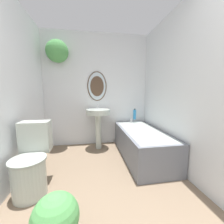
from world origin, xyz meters
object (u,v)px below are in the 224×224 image
object	(u,v)px
toilet	(32,163)
potted_plant	(56,221)
pedestal_sink	(98,118)
shampoo_bottle	(135,114)
bathtub	(142,143)

from	to	relation	value
toilet	potted_plant	size ratio (longest dim) A/B	1.74
pedestal_sink	shampoo_bottle	distance (m)	0.82
bathtub	potted_plant	size ratio (longest dim) A/B	3.26
toilet	bathtub	xyz separation A→B (m)	(1.60, 0.61, -0.09)
potted_plant	toilet	bearing A→B (deg)	120.18
shampoo_bottle	potted_plant	bearing A→B (deg)	-122.01
pedestal_sink	bathtub	world-z (taller)	pedestal_sink
pedestal_sink	bathtub	distance (m)	0.98
bathtub	shampoo_bottle	xyz separation A→B (m)	(0.07, 0.63, 0.42)
shampoo_bottle	pedestal_sink	bearing A→B (deg)	-172.18
bathtub	potted_plant	distance (m)	1.79
toilet	shampoo_bottle	distance (m)	2.10
toilet	bathtub	world-z (taller)	toilet
bathtub	toilet	bearing A→B (deg)	-158.95
toilet	pedestal_sink	bearing A→B (deg)	52.82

